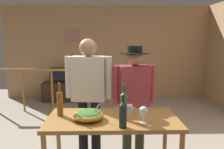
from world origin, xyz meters
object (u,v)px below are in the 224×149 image
tv_console (60,91)px  wine_bottle_amber (60,102)px  wine_bottle_dark (123,114)px  wine_bottle_green (124,105)px  wine_glass (143,112)px  mug_white (129,109)px  person_standing_right (134,93)px  framed_picture (72,36)px  flat_screen_tv (59,74)px  person_standing_left (89,89)px  serving_table (113,126)px  stair_railing (89,83)px  salad_bowl (89,115)px

tv_console → wine_bottle_amber: 3.47m
wine_bottle_dark → wine_bottle_green: size_ratio=0.84×
wine_glass → mug_white: bearing=111.9°
person_standing_right → framed_picture: bearing=-73.4°
flat_screen_tv → person_standing_right: person_standing_right is taller
wine_bottle_green → wine_bottle_dark: bearing=-96.9°
tv_console → person_standing_left: (1.01, -2.79, 0.73)m
serving_table → wine_bottle_green: wine_bottle_green is taller
stair_railing → person_standing_right: (0.77, -1.94, 0.26)m
salad_bowl → wine_bottle_amber: size_ratio=0.84×
stair_railing → wine_bottle_dark: size_ratio=10.45×
wine_bottle_dark → person_standing_left: person_standing_left is taller
wine_bottle_amber → stair_railing: bearing=87.5°
flat_screen_tv → wine_bottle_amber: size_ratio=1.29×
serving_table → stair_railing: bearing=100.5°
flat_screen_tv → person_standing_left: person_standing_left is taller
stair_railing → wine_glass: (0.77, -2.69, 0.27)m
framed_picture → wine_bottle_green: framed_picture is taller
wine_bottle_amber → person_standing_right: 1.03m
stair_railing → person_standing_right: bearing=-68.2°
wine_bottle_green → person_standing_left: person_standing_left is taller
wine_bottle_amber → salad_bowl: bearing=-20.8°
wine_bottle_dark → person_standing_right: 0.89m
wine_bottle_green → stair_railing: bearing=102.7°
mug_white → wine_bottle_green: bearing=-112.4°
salad_bowl → mug_white: salad_bowl is taller
flat_screen_tv → person_standing_right: 3.21m
wine_bottle_amber → wine_bottle_dark: 0.74m
person_standing_right → serving_table: bearing=56.8°
wine_bottle_amber → framed_picture: bearing=96.8°
framed_picture → wine_glass: framed_picture is taller
mug_white → framed_picture: bearing=108.5°
person_standing_left → wine_glass: bearing=135.1°
flat_screen_tv → wine_glass: bearing=-65.2°
tv_console → wine_bottle_amber: wine_bottle_amber is taller
wine_bottle_amber → person_standing_right: (0.88, 0.53, -0.04)m
wine_bottle_dark → wine_bottle_green: (0.02, 0.21, 0.02)m
wine_glass → person_standing_right: size_ratio=0.11×
salad_bowl → flat_screen_tv: bearing=107.4°
tv_console → flat_screen_tv: bearing=-90.0°
wine_bottle_dark → mug_white: wine_bottle_dark is taller
framed_picture → salad_bowl: framed_picture is taller
tv_console → stair_railing: bearing=-45.1°
wine_glass → person_standing_left: person_standing_left is taller
serving_table → flat_screen_tv: bearing=111.4°
serving_table → wine_bottle_amber: size_ratio=3.73×
framed_picture → wine_glass: (1.31, -3.84, -0.79)m
wine_bottle_amber → person_standing_right: bearing=31.0°
stair_railing → mug_white: size_ratio=28.04×
flat_screen_tv → wine_bottle_amber: bearing=-77.2°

